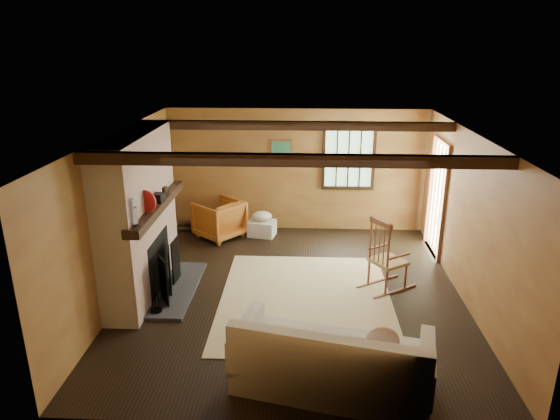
# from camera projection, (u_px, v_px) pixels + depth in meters

# --- Properties ---
(ground) EXTENTS (5.50, 5.50, 0.00)m
(ground) POSITION_uv_depth(u_px,v_px,m) (293.00, 293.00, 7.53)
(ground) COLOR black
(ground) RESTS_ON ground
(room_envelope) EXTENTS (5.02, 5.52, 2.44)m
(room_envelope) POSITION_uv_depth(u_px,v_px,m) (309.00, 184.00, 7.23)
(room_envelope) COLOR #A87F3B
(room_envelope) RESTS_ON ground
(fireplace) EXTENTS (1.02, 2.30, 2.40)m
(fireplace) POSITION_uv_depth(u_px,v_px,m) (141.00, 222.00, 7.27)
(fireplace) COLOR brown
(fireplace) RESTS_ON ground
(rug) EXTENTS (2.50, 3.00, 0.01)m
(rug) POSITION_uv_depth(u_px,v_px,m) (306.00, 299.00, 7.33)
(rug) COLOR beige
(rug) RESTS_ON ground
(rocking_chair) EXTENTS (0.93, 0.82, 1.15)m
(rocking_chair) POSITION_uv_depth(u_px,v_px,m) (386.00, 259.00, 7.52)
(rocking_chair) COLOR tan
(rocking_chair) RESTS_ON ground
(sofa) EXTENTS (2.26, 1.38, 0.85)m
(sofa) POSITION_uv_depth(u_px,v_px,m) (332.00, 365.00, 5.37)
(sofa) COLOR silver
(sofa) RESTS_ON ground
(firewood_pile) EXTENTS (0.60, 0.11, 0.22)m
(firewood_pile) POSITION_uv_depth(u_px,v_px,m) (194.00, 226.00, 9.93)
(firewood_pile) COLOR brown
(firewood_pile) RESTS_ON ground
(laundry_basket) EXTENTS (0.57, 0.47, 0.30)m
(laundry_basket) POSITION_uv_depth(u_px,v_px,m) (262.00, 228.00, 9.70)
(laundry_basket) COLOR white
(laundry_basket) RESTS_ON ground
(basket_pillow) EXTENTS (0.43, 0.37, 0.19)m
(basket_pillow) POSITION_uv_depth(u_px,v_px,m) (262.00, 216.00, 9.62)
(basket_pillow) COLOR silver
(basket_pillow) RESTS_ON laundry_basket
(armchair) EXTENTS (1.12, 1.12, 0.73)m
(armchair) POSITION_uv_depth(u_px,v_px,m) (219.00, 219.00, 9.56)
(armchair) COLOR #BF6026
(armchair) RESTS_ON ground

